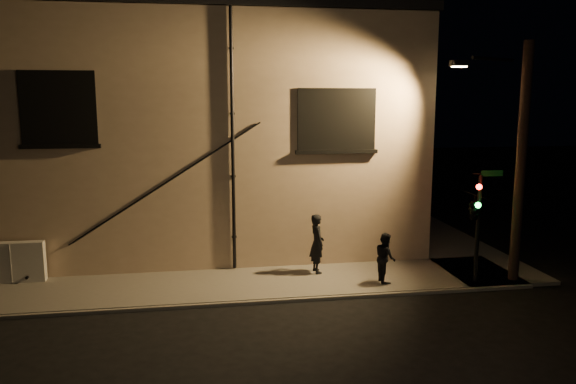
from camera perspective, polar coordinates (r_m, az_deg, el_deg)
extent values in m
plane|color=black|center=(16.26, 1.77, -10.95)|extent=(90.00, 90.00, 0.00)
cube|color=#605C57|center=(17.38, -9.10, -9.49)|extent=(20.00, 3.00, 0.12)
cube|color=#605C57|center=(25.44, 12.75, -3.45)|extent=(3.00, 16.00, 0.12)
cube|color=tan|center=(23.98, -9.49, 6.00)|extent=(16.00, 12.00, 8.50)
cube|color=black|center=(24.11, -9.79, 16.49)|extent=(16.20, 12.20, 0.30)
cube|color=black|center=(18.36, -22.29, 7.94)|extent=(2.20, 0.10, 2.20)
cube|color=black|center=(18.38, -22.28, 7.94)|extent=(1.98, 0.05, 1.98)
cube|color=black|center=(18.50, 4.96, 7.38)|extent=(2.60, 0.10, 2.00)
cube|color=#A5B28C|center=(18.51, 4.95, 7.38)|extent=(2.38, 0.05, 1.78)
cylinder|color=black|center=(17.94, -5.64, 5.09)|extent=(0.11, 0.11, 8.30)
cylinder|color=black|center=(18.12, -12.54, 0.78)|extent=(5.96, 0.04, 3.75)
cylinder|color=black|center=(18.10, -12.17, 0.98)|extent=(5.96, 0.04, 3.75)
cube|color=beige|center=(19.16, -26.22, -6.42)|extent=(1.90, 0.32, 1.25)
imported|color=black|center=(18.09, 2.96, -5.24)|extent=(0.53, 0.74, 1.92)
imported|color=black|center=(17.49, 9.86, -6.56)|extent=(0.59, 0.75, 1.52)
cylinder|color=black|center=(17.99, 18.72, -3.57)|extent=(0.12, 0.12, 3.29)
imported|color=black|center=(17.65, 18.40, -1.49)|extent=(0.45, 1.99, 0.80)
sphere|color=#FF140C|center=(17.39, 18.84, 0.50)|extent=(0.17, 0.17, 0.17)
sphere|color=#14FF3F|center=(17.48, 18.74, -1.28)|extent=(0.17, 0.17, 0.17)
cube|color=#0C4C1E|center=(17.87, 20.01, 1.80)|extent=(0.70, 0.03, 0.18)
cylinder|color=black|center=(18.30, 22.56, 2.49)|extent=(0.31, 0.31, 7.35)
cylinder|color=black|center=(18.29, 20.11, 12.58)|extent=(1.86, 1.02, 0.10)
cube|color=black|center=(18.40, 17.01, 12.40)|extent=(0.55, 0.28, 0.18)
cube|color=#FFC672|center=(18.40, 17.00, 12.09)|extent=(0.42, 0.20, 0.04)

